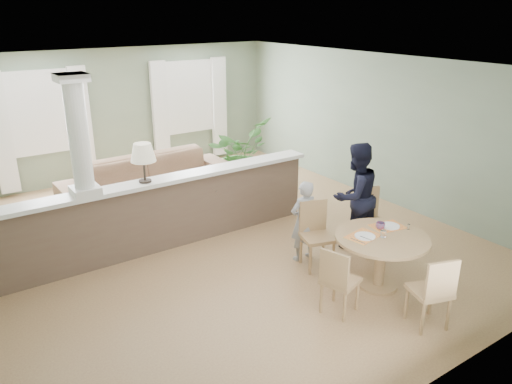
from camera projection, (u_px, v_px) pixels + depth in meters
ground at (218, 239)px, 7.95m from camera, size 8.00×8.00×0.00m
room_shell at (193, 120)px, 7.79m from camera, size 7.02×8.02×2.71m
pony_wall at (152, 207)px, 7.34m from camera, size 5.32×0.38×2.70m
sofa at (152, 184)px, 9.02m from camera, size 3.17×1.27×0.92m
houseplant at (239, 155)px, 9.95m from camera, size 1.66×1.61×1.41m
dining_table at (381, 246)px, 6.41m from camera, size 1.20×1.20×0.82m
chair_far_boy at (316, 231)px, 6.99m from camera, size 0.54×0.54×0.94m
chair_far_man at (370, 217)px, 7.41m from camera, size 0.52×0.52×0.96m
chair_near at (434, 290)px, 5.58m from camera, size 0.52×0.52×0.91m
chair_side at (338, 279)px, 5.85m from camera, size 0.49×0.49×0.86m
child_person at (304, 221)px, 7.12m from camera, size 0.45×0.31×1.20m
man_person at (355, 196)px, 7.45m from camera, size 0.81×0.64×1.64m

